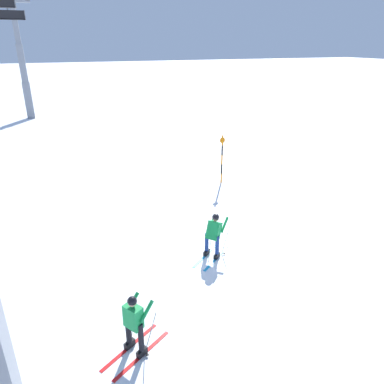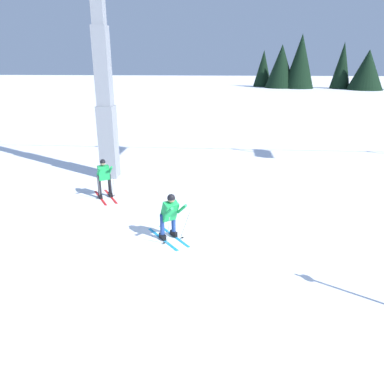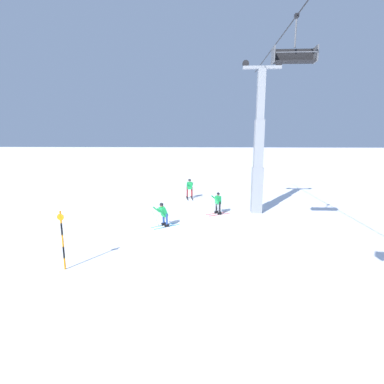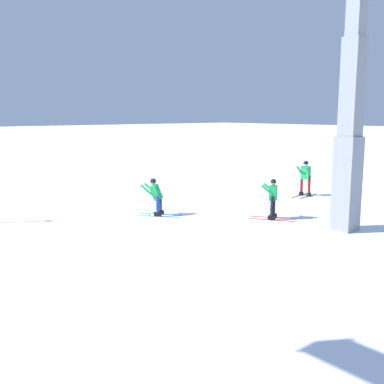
{
  "view_description": "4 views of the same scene",
  "coord_description": "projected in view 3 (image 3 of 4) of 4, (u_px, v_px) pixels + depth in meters",
  "views": [
    {
      "loc": [
        -10.5,
        4.63,
        6.7
      ],
      "look_at": [
        -0.17,
        0.55,
        2.03
      ],
      "focal_mm": 33.48,
      "sensor_mm": 36.0,
      "label": 1
    },
    {
      "loc": [
        0.44,
        -9.89,
        5.14
      ],
      "look_at": [
        -0.5,
        1.07,
        1.22
      ],
      "focal_mm": 34.53,
      "sensor_mm": 36.0,
      "label": 2
    },
    {
      "loc": [
        15.77,
        2.78,
        5.41
      ],
      "look_at": [
        -1.21,
        1.87,
        2.14
      ],
      "focal_mm": 27.16,
      "sensor_mm": 36.0,
      "label": 3
    },
    {
      "loc": [
        9.53,
        15.05,
        4.05
      ],
      "look_at": [
        -1.32,
        2.09,
        1.18
      ],
      "focal_mm": 43.62,
      "sensor_mm": 36.0,
      "label": 4
    }
  ],
  "objects": [
    {
      "name": "chairlift_seat_nearest",
      "position": [
        294.0,
        55.0,
        12.02
      ],
      "size": [
        0.61,
        1.77,
        1.85
      ],
      "color": "black"
    },
    {
      "name": "skier_carving_main",
      "position": [
        163.0,
        213.0,
        17.52
      ],
      "size": [
        1.47,
        1.69,
        1.61
      ],
      "color": "#198CCC",
      "rests_on": "ground_plane"
    },
    {
      "name": "lift_tower_near",
      "position": [
        258.0,
        152.0,
        20.16
      ],
      "size": [
        0.74,
        2.6,
        10.34
      ],
      "color": "gray",
      "rests_on": "ground_plane"
    },
    {
      "name": "ground_plane",
      "position": [
        158.0,
        232.0,
        16.63
      ],
      "size": [
        260.0,
        260.0,
        0.0
      ],
      "primitive_type": "plane",
      "color": "white"
    },
    {
      "name": "skier_distant_uphill",
      "position": [
        190.0,
        187.0,
        25.53
      ],
      "size": [
        1.82,
        0.81,
        1.78
      ],
      "color": "black",
      "rests_on": "ground_plane"
    },
    {
      "name": "skier_distant_downhill",
      "position": [
        218.0,
        202.0,
        20.36
      ],
      "size": [
        1.35,
        1.78,
        1.58
      ],
      "color": "red",
      "rests_on": "ground_plane"
    },
    {
      "name": "trail_marker_pole",
      "position": [
        63.0,
        239.0,
        11.74
      ],
      "size": [
        0.07,
        0.28,
        2.49
      ],
      "color": "orange",
      "rests_on": "ground_plane"
    }
  ]
}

